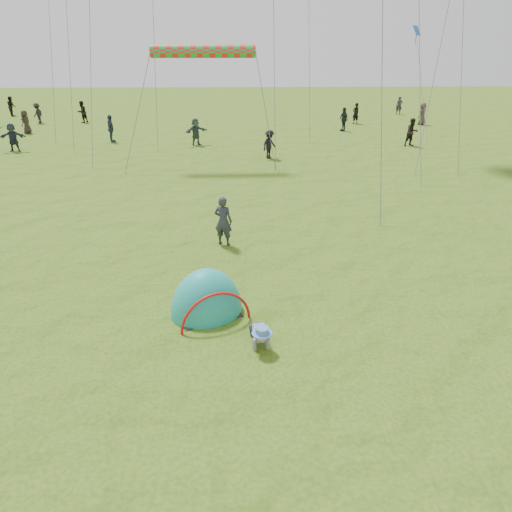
{
  "coord_description": "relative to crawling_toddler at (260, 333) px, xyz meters",
  "views": [
    {
      "loc": [
        0.07,
        -7.58,
        5.96
      ],
      "look_at": [
        0.46,
        3.17,
        1.0
      ],
      "focal_mm": 32.0,
      "sensor_mm": 36.0,
      "label": 1
    }
  ],
  "objects": [
    {
      "name": "crowd_person_7",
      "position": [
        -13.72,
        32.48,
        0.58
      ],
      "size": [
        1.0,
        1.07,
        1.77
      ],
      "primitive_type": "imported",
      "rotation": [
        0.0,
        0.0,
        4.22
      ],
      "color": "black",
      "rests_on": "ground"
    },
    {
      "name": "crowd_person_2",
      "position": [
        7.6,
        27.49,
        0.57
      ],
      "size": [
        0.73,
        1.11,
        1.76
      ],
      "primitive_type": "imported",
      "rotation": [
        0.0,
        0.0,
        5.03
      ],
      "color": "#1B272B",
      "rests_on": "ground"
    },
    {
      "name": "crawling_toddler",
      "position": [
        0.0,
        0.0,
        0.0
      ],
      "size": [
        0.66,
        0.86,
        0.61
      ],
      "primitive_type": null,
      "rotation": [
        0.0,
        0.0,
        0.13
      ],
      "color": "black",
      "rests_on": "ground"
    },
    {
      "name": "crowd_person_11",
      "position": [
        -14.36,
        20.8,
        0.54
      ],
      "size": [
        1.64,
        0.83,
        1.69
      ],
      "primitive_type": "imported",
      "rotation": [
        0.0,
        0.0,
        0.22
      ],
      "color": "#242C39",
      "rests_on": "ground"
    },
    {
      "name": "rainbow_tube_kite",
      "position": [
        -2.15,
        17.0,
        5.42
      ],
      "size": [
        5.28,
        0.64,
        0.64
      ],
      "primitive_type": "cylinder",
      "rotation": [
        0.0,
        1.57,
        0.0
      ],
      "color": "red"
    },
    {
      "name": "crowd_person_5",
      "position": [
        -3.24,
        22.38,
        0.55
      ],
      "size": [
        1.61,
        1.3,
        1.72
      ],
      "primitive_type": "imported",
      "rotation": [
        0.0,
        0.0,
        0.58
      ],
      "color": "#32424B",
      "rests_on": "ground"
    },
    {
      "name": "crowd_person_15",
      "position": [
        -17.34,
        32.24,
        0.52
      ],
      "size": [
        0.8,
        1.16,
        1.65
      ],
      "primitive_type": "imported",
      "rotation": [
        0.0,
        0.0,
        4.52
      ],
      "color": "black",
      "rests_on": "ground"
    },
    {
      "name": "standing_adult",
      "position": [
        -0.95,
        5.62,
        0.51
      ],
      "size": [
        0.7,
        0.57,
        1.64
      ],
      "primitive_type": "imported",
      "rotation": [
        0.0,
        0.0,
        2.8
      ],
      "color": "#292C35",
      "rests_on": "ground"
    },
    {
      "name": "crowd_person_6",
      "position": [
        9.36,
        31.01,
        0.54
      ],
      "size": [
        0.73,
        0.63,
        1.69
      ],
      "primitive_type": "imported",
      "rotation": [
        0.0,
        0.0,
        3.57
      ],
      "color": "black",
      "rests_on": "ground"
    },
    {
      "name": "crowd_person_3",
      "position": [
        1.34,
        18.24,
        0.5
      ],
      "size": [
        1.16,
        1.17,
        1.62
      ],
      "primitive_type": "imported",
      "rotation": [
        0.0,
        0.0,
        0.81
      ],
      "color": "black",
      "rests_on": "ground"
    },
    {
      "name": "ground",
      "position": [
        -0.46,
        -0.67,
        -0.31
      ],
      "size": [
        140.0,
        140.0,
        0.0
      ],
      "primitive_type": "plane",
      "color": "#23590F"
    },
    {
      "name": "diamond_kite_10",
      "position": [
        12.6,
        28.18,
        6.68
      ],
      "size": [
        0.83,
        0.83,
        0.67
      ],
      "primitive_type": "plane",
      "rotation": [
        1.05,
        0.0,
        0.79
      ],
      "color": "blue"
    },
    {
      "name": "crowd_person_16",
      "position": [
        -16.27,
        27.29,
        0.53
      ],
      "size": [
        0.68,
        0.9,
        1.67
      ],
      "primitive_type": "imported",
      "rotation": [
        0.0,
        0.0,
        4.52
      ],
      "color": "black",
      "rests_on": "ground"
    },
    {
      "name": "popup_tent",
      "position": [
        -1.25,
        1.4,
        -0.31
      ],
      "size": [
        2.23,
        2.06,
        2.31
      ],
      "primitive_type": "ellipsoid",
      "rotation": [
        0.0,
        0.0,
        0.41
      ],
      "color": "teal",
      "rests_on": "ground"
    },
    {
      "name": "crowd_person_14",
      "position": [
        -9.06,
        23.61,
        0.59
      ],
      "size": [
        0.84,
        1.13,
        1.79
      ],
      "primitive_type": "imported",
      "rotation": [
        0.0,
        0.0,
        2.0
      ],
      "color": "#293246",
      "rests_on": "ground"
    },
    {
      "name": "crowd_person_12",
      "position": [
        14.88,
        36.66,
        0.51
      ],
      "size": [
        0.66,
        0.51,
        1.62
      ],
      "primitive_type": "imported",
      "rotation": [
        0.0,
        0.0,
        6.05
      ],
      "color": "#26262F",
      "rests_on": "ground"
    },
    {
      "name": "crowd_person_13",
      "position": [
        -21.56,
        36.88,
        0.57
      ],
      "size": [
        1.06,
        1.08,
        1.75
      ],
      "primitive_type": "imported",
      "rotation": [
        0.0,
        0.0,
        2.28
      ],
      "color": "black",
      "rests_on": "ground"
    },
    {
      "name": "crowd_person_1",
      "position": [
        10.82,
        21.58,
        0.57
      ],
      "size": [
        0.99,
        0.85,
        1.75
      ],
      "primitive_type": "imported",
      "rotation": [
        0.0,
        0.0,
        0.25
      ],
      "color": "black",
      "rests_on": "ground"
    },
    {
      "name": "crowd_person_10",
      "position": [
        14.76,
        30.31,
        0.58
      ],
      "size": [
        1.02,
        0.99,
        1.76
      ],
      "primitive_type": "imported",
      "rotation": [
        0.0,
        0.0,
        3.86
      ],
      "color": "#42352A",
      "rests_on": "ground"
    }
  ]
}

